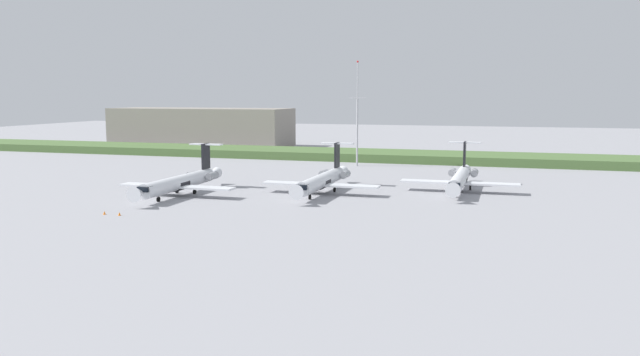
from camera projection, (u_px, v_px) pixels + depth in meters
ground_plane at (346, 180)px, 139.55m from camera, size 500.00×500.00×0.00m
grass_berm at (386, 156)px, 182.97m from camera, size 320.00×20.00×2.34m
regional_jet_nearest at (181, 182)px, 118.99m from camera, size 22.81×31.00×9.00m
regional_jet_second at (323, 180)px, 121.43m from camera, size 22.81×31.00×9.00m
regional_jet_third at (460, 178)px, 123.87m from camera, size 22.81×31.00×9.00m
antenna_mast at (357, 123)px, 166.04m from camera, size 4.40×0.50×27.58m
distant_hangar at (201, 127)px, 232.08m from camera, size 66.41×21.42×13.77m
safety_cone_front_marker at (104, 213)px, 99.91m from camera, size 0.44×0.44×0.55m
safety_cone_mid_marker at (119, 214)px, 99.11m from camera, size 0.44×0.44×0.55m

